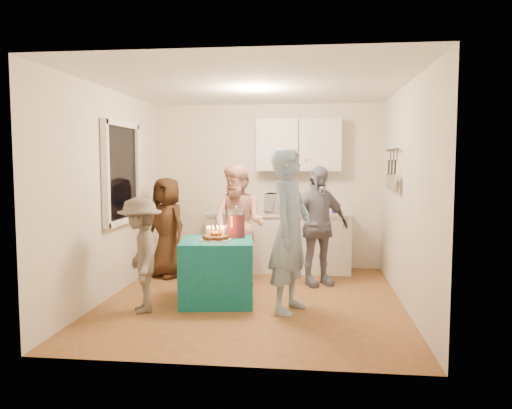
# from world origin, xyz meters

# --- Properties ---
(floor) EXTENTS (4.00, 4.00, 0.00)m
(floor) POSITION_xyz_m (0.00, 0.00, 0.00)
(floor) COLOR brown
(floor) RESTS_ON ground
(ceiling) EXTENTS (4.00, 4.00, 0.00)m
(ceiling) POSITION_xyz_m (0.00, 0.00, 2.60)
(ceiling) COLOR white
(ceiling) RESTS_ON floor
(back_wall) EXTENTS (3.60, 3.60, 0.00)m
(back_wall) POSITION_xyz_m (0.00, 2.00, 1.30)
(back_wall) COLOR silver
(back_wall) RESTS_ON floor
(left_wall) EXTENTS (4.00, 4.00, 0.00)m
(left_wall) POSITION_xyz_m (-1.80, 0.00, 1.30)
(left_wall) COLOR silver
(left_wall) RESTS_ON floor
(right_wall) EXTENTS (4.00, 4.00, 0.00)m
(right_wall) POSITION_xyz_m (1.80, 0.00, 1.30)
(right_wall) COLOR silver
(right_wall) RESTS_ON floor
(window_night) EXTENTS (0.04, 1.00, 1.20)m
(window_night) POSITION_xyz_m (-1.77, 0.30, 1.55)
(window_night) COLOR black
(window_night) RESTS_ON left_wall
(counter) EXTENTS (2.20, 0.58, 0.86)m
(counter) POSITION_xyz_m (0.20, 1.70, 0.43)
(counter) COLOR white
(counter) RESTS_ON floor
(countertop) EXTENTS (2.24, 0.62, 0.05)m
(countertop) POSITION_xyz_m (0.20, 1.70, 0.89)
(countertop) COLOR beige
(countertop) RESTS_ON counter
(upper_cabinet) EXTENTS (1.30, 0.30, 0.80)m
(upper_cabinet) POSITION_xyz_m (0.50, 1.85, 1.95)
(upper_cabinet) COLOR white
(upper_cabinet) RESTS_ON back_wall
(pot_rack) EXTENTS (0.12, 1.00, 0.60)m
(pot_rack) POSITION_xyz_m (1.72, 0.70, 1.60)
(pot_rack) COLOR black
(pot_rack) RESTS_ON right_wall
(microwave) EXTENTS (0.56, 0.40, 0.30)m
(microwave) POSITION_xyz_m (0.27, 1.70, 1.06)
(microwave) COLOR white
(microwave) RESTS_ON countertop
(party_table) EXTENTS (0.96, 0.96, 0.76)m
(party_table) POSITION_xyz_m (-0.42, -0.12, 0.38)
(party_table) COLOR #0F6268
(party_table) RESTS_ON floor
(donut_cake) EXTENTS (0.38, 0.38, 0.18)m
(donut_cake) POSITION_xyz_m (-0.43, -0.15, 0.85)
(donut_cake) COLOR #381C0C
(donut_cake) RESTS_ON party_table
(punch_jar) EXTENTS (0.22, 0.22, 0.34)m
(punch_jar) POSITION_xyz_m (-0.22, 0.10, 0.93)
(punch_jar) COLOR red
(punch_jar) RESTS_ON party_table
(man_birthday) EXTENTS (0.64, 0.79, 1.86)m
(man_birthday) POSITION_xyz_m (0.47, -0.40, 0.93)
(man_birthday) COLOR #819EBD
(man_birthday) RESTS_ON floor
(woman_back_left) EXTENTS (0.86, 0.78, 1.47)m
(woman_back_left) POSITION_xyz_m (-1.40, 1.09, 0.73)
(woman_back_left) COLOR #573419
(woman_back_left) RESTS_ON floor
(woman_back_center) EXTENTS (0.96, 0.84, 1.66)m
(woman_back_center) POSITION_xyz_m (-0.28, 0.77, 0.83)
(woman_back_center) COLOR #D4766F
(woman_back_center) RESTS_ON floor
(woman_back_right) EXTENTS (1.04, 0.80, 1.64)m
(woman_back_right) POSITION_xyz_m (0.78, 0.86, 0.82)
(woman_back_right) COLOR black
(woman_back_right) RESTS_ON floor
(child_near_left) EXTENTS (0.80, 0.97, 1.31)m
(child_near_left) POSITION_xyz_m (-1.20, -0.61, 0.65)
(child_near_left) COLOR #574E45
(child_near_left) RESTS_ON floor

